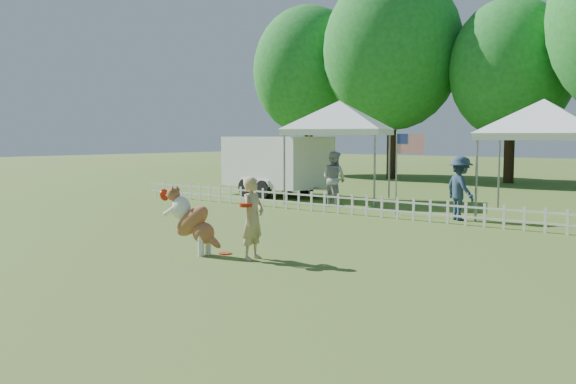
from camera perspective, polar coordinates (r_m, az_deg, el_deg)
The scene contains 14 objects.
ground at distance 12.35m, azimuth -5.81°, elevation -5.73°, with size 120.00×120.00×0.00m, color #39571B.
picket_fence at distance 17.86m, azimuth 10.39°, elevation -1.49°, with size 22.00×0.08×0.60m, color white, non-canonical shape.
handler at distance 11.90m, azimuth -3.14°, elevation -2.35°, with size 0.56×0.37×1.54m, color tan.
dog at distance 12.55m, azimuth -8.44°, elevation -2.59°, with size 1.25×0.42×1.30m, color brown, non-canonical shape.
frisbee_on_turf at distance 12.61m, azimuth -5.61°, elevation -5.44°, with size 0.25×0.25×0.02m, color red.
canopy_tent_left at distance 22.70m, azimuth 4.57°, elevation 3.55°, with size 3.34×3.34×3.45m, color white, non-canonical shape.
canopy_tent_right at distance 19.14m, azimuth 21.65°, elevation 2.63°, with size 3.14×3.14×3.24m, color white, non-canonical shape.
cargo_trailer at distance 24.55m, azimuth -1.05°, elevation 2.35°, with size 5.27×2.32×2.32m, color white, non-canonical shape.
flag_pole at distance 18.79m, azimuth 9.60°, elevation 1.61°, with size 0.92×0.10×2.41m, color gray, non-canonical shape.
spectator_a at distance 21.05m, azimuth 4.10°, elevation 1.19°, with size 0.87×0.68×1.80m, color #9B9CA0.
spectator_b at distance 18.04m, azimuth 15.07°, elevation 0.32°, with size 1.13×0.65×1.75m, color #24374E.
tree_far_left at distance 38.73m, azimuth 1.86°, elevation 9.75°, with size 6.60×6.60×11.00m, color #1C6221, non-canonical shape.
tree_left at distance 35.01m, azimuth 9.28°, elevation 11.01°, with size 7.40×7.40×12.00m, color #1C6221, non-canonical shape.
tree_center_left at distance 33.22m, azimuth 19.23°, elevation 9.23°, with size 6.00×6.00×9.80m, color #1C6221, non-canonical shape.
Camera 1 is at (8.66, -8.50, 2.29)m, focal length 40.00 mm.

